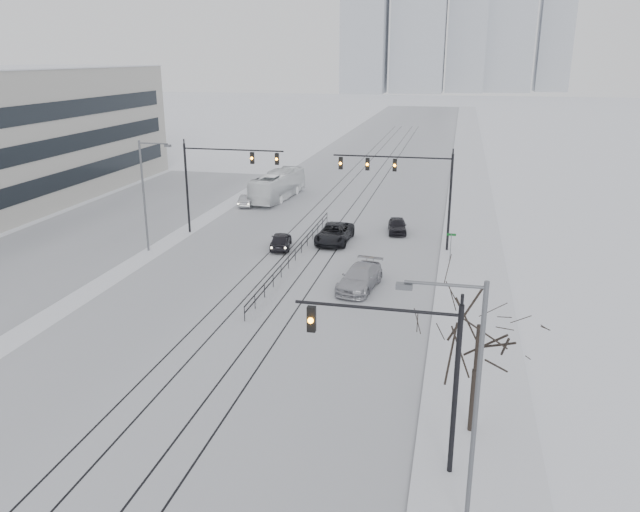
{
  "coord_description": "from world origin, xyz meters",
  "views": [
    {
      "loc": [
        11.95,
        -14.75,
        15.28
      ],
      "look_at": [
        3.79,
        21.9,
        3.2
      ],
      "focal_mm": 35.0,
      "sensor_mm": 36.0,
      "label": 1
    }
  ],
  "objects_px": {
    "traffic_mast_near": "(412,363)",
    "sedan_sb_outer": "(248,200)",
    "sedan_sb_inner": "(281,241)",
    "box_truck": "(278,186)",
    "bare_tree": "(478,337)",
    "sedan_nb_far": "(397,226)",
    "sedan_nb_front": "(334,234)",
    "sedan_nb_right": "(360,278)"
  },
  "relations": [
    {
      "from": "sedan_sb_inner",
      "to": "sedan_nb_right",
      "type": "bearing_deg",
      "value": 124.38
    },
    {
      "from": "sedan_nb_front",
      "to": "traffic_mast_near",
      "type": "bearing_deg",
      "value": -72.03
    },
    {
      "from": "bare_tree",
      "to": "sedan_sb_outer",
      "type": "xyz_separation_m",
      "value": [
        -22.87,
        37.98,
        -3.86
      ]
    },
    {
      "from": "traffic_mast_near",
      "to": "box_truck",
      "type": "height_order",
      "value": "traffic_mast_near"
    },
    {
      "from": "sedan_nb_far",
      "to": "sedan_nb_right",
      "type": "bearing_deg",
      "value": -101.83
    },
    {
      "from": "traffic_mast_near",
      "to": "sedan_sb_inner",
      "type": "xyz_separation_m",
      "value": [
        -12.79,
        26.91,
        -3.87
      ]
    },
    {
      "from": "sedan_nb_far",
      "to": "sedan_sb_outer",
      "type": "bearing_deg",
      "value": 148.94
    },
    {
      "from": "sedan_nb_far",
      "to": "box_truck",
      "type": "distance_m",
      "value": 18.18
    },
    {
      "from": "sedan_nb_front",
      "to": "box_truck",
      "type": "distance_m",
      "value": 17.96
    },
    {
      "from": "sedan_sb_outer",
      "to": "box_truck",
      "type": "relative_size",
      "value": 0.35
    },
    {
      "from": "box_truck",
      "to": "traffic_mast_near",
      "type": "bearing_deg",
      "value": 117.77
    },
    {
      "from": "bare_tree",
      "to": "traffic_mast_near",
      "type": "bearing_deg",
      "value": -128.76
    },
    {
      "from": "box_truck",
      "to": "sedan_nb_right",
      "type": "bearing_deg",
      "value": 122.99
    },
    {
      "from": "sedan_sb_inner",
      "to": "sedan_nb_far",
      "type": "relative_size",
      "value": 1.03
    },
    {
      "from": "traffic_mast_near",
      "to": "sedan_sb_outer",
      "type": "xyz_separation_m",
      "value": [
        -20.45,
        40.98,
        -3.93
      ]
    },
    {
      "from": "sedan_nb_right",
      "to": "sedan_sb_inner",
      "type": "bearing_deg",
      "value": 143.14
    },
    {
      "from": "traffic_mast_near",
      "to": "sedan_sb_inner",
      "type": "distance_m",
      "value": 30.04
    },
    {
      "from": "bare_tree",
      "to": "sedan_nb_right",
      "type": "relative_size",
      "value": 1.13
    },
    {
      "from": "sedan_nb_right",
      "to": "box_truck",
      "type": "xyz_separation_m",
      "value": [
        -13.36,
        25.81,
        0.74
      ]
    },
    {
      "from": "bare_tree",
      "to": "sedan_nb_right",
      "type": "xyz_separation_m",
      "value": [
        -7.32,
        16.04,
        -3.7
      ]
    },
    {
      "from": "bare_tree",
      "to": "box_truck",
      "type": "distance_m",
      "value": 46.77
    },
    {
      "from": "bare_tree",
      "to": "sedan_nb_far",
      "type": "bearing_deg",
      "value": 101.48
    },
    {
      "from": "traffic_mast_near",
      "to": "sedan_nb_front",
      "type": "height_order",
      "value": "traffic_mast_near"
    },
    {
      "from": "traffic_mast_near",
      "to": "sedan_nb_far",
      "type": "bearing_deg",
      "value": 96.49
    },
    {
      "from": "bare_tree",
      "to": "sedan_nb_right",
      "type": "bearing_deg",
      "value": 114.52
    },
    {
      "from": "sedan_sb_inner",
      "to": "sedan_sb_outer",
      "type": "distance_m",
      "value": 16.02
    },
    {
      "from": "box_truck",
      "to": "sedan_nb_front",
      "type": "bearing_deg",
      "value": 127.51
    },
    {
      "from": "traffic_mast_near",
      "to": "sedan_sb_outer",
      "type": "distance_m",
      "value": 45.97
    },
    {
      "from": "sedan_sb_outer",
      "to": "sedan_nb_right",
      "type": "relative_size",
      "value": 0.71
    },
    {
      "from": "bare_tree",
      "to": "box_truck",
      "type": "relative_size",
      "value": 0.56
    },
    {
      "from": "sedan_nb_front",
      "to": "box_truck",
      "type": "relative_size",
      "value": 0.52
    },
    {
      "from": "traffic_mast_near",
      "to": "bare_tree",
      "type": "distance_m",
      "value": 3.85
    },
    {
      "from": "sedan_nb_front",
      "to": "sedan_nb_far",
      "type": "distance_m",
      "value": 6.48
    },
    {
      "from": "sedan_sb_outer",
      "to": "traffic_mast_near",
      "type": "bearing_deg",
      "value": 111.42
    },
    {
      "from": "sedan_sb_inner",
      "to": "sedan_sb_outer",
      "type": "relative_size",
      "value": 1.06
    },
    {
      "from": "sedan_nb_far",
      "to": "box_truck",
      "type": "relative_size",
      "value": 0.36
    },
    {
      "from": "sedan_sb_inner",
      "to": "box_truck",
      "type": "height_order",
      "value": "box_truck"
    },
    {
      "from": "sedan_sb_inner",
      "to": "sedan_sb_outer",
      "type": "xyz_separation_m",
      "value": [
        -7.67,
        14.07,
        -0.06
      ]
    },
    {
      "from": "sedan_nb_far",
      "to": "sedan_nb_front",
      "type": "bearing_deg",
      "value": -147.43
    },
    {
      "from": "box_truck",
      "to": "sedan_sb_inner",
      "type": "bearing_deg",
      "value": 112.59
    },
    {
      "from": "sedan_nb_front",
      "to": "sedan_nb_far",
      "type": "xyz_separation_m",
      "value": [
        4.94,
        4.19,
        -0.12
      ]
    },
    {
      "from": "traffic_mast_near",
      "to": "sedan_sb_outer",
      "type": "height_order",
      "value": "traffic_mast_near"
    }
  ]
}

